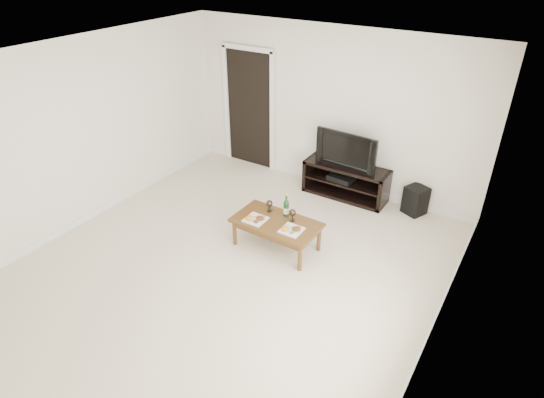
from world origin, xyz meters
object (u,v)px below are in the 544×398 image
at_px(media_console, 346,181).
at_px(television, 349,149).
at_px(coffee_table, 276,234).
at_px(subwoofer, 415,200).

height_order(media_console, television, television).
height_order(media_console, coffee_table, media_console).
relative_size(subwoofer, coffee_table, 0.38).
distance_m(television, coffee_table, 1.91).
relative_size(media_console, television, 1.34).
bearing_deg(subwoofer, media_console, -150.99).
bearing_deg(media_console, subwoofer, 4.84).
distance_m(television, subwoofer, 1.28).
distance_m(media_console, television, 0.57).
xyz_separation_m(television, coffee_table, (-0.21, -1.79, -0.63)).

